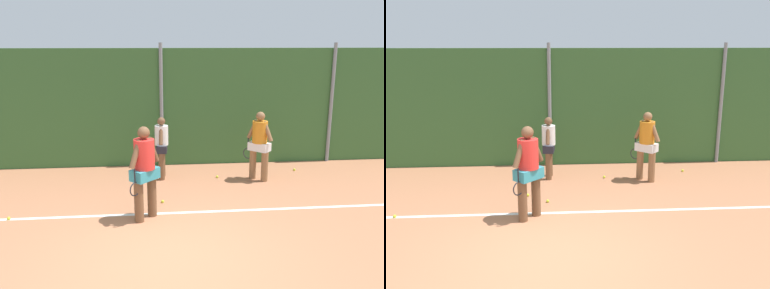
% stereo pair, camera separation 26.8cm
% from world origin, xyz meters
% --- Properties ---
extents(ground_plane, '(26.31, 26.31, 0.00)m').
position_xyz_m(ground_plane, '(0.00, 1.58, 0.00)').
color(ground_plane, '#B2704C').
extents(hedge_fence_backdrop, '(17.10, 0.25, 3.32)m').
position_xyz_m(hedge_fence_backdrop, '(0.00, 5.40, 1.66)').
color(hedge_fence_backdrop, '#386633').
rests_on(hedge_fence_backdrop, ground_plane).
extents(fence_post_center, '(0.10, 0.10, 3.47)m').
position_xyz_m(fence_post_center, '(0.00, 5.22, 1.73)').
color(fence_post_center, gray).
rests_on(fence_post_center, ground_plane).
extents(fence_post_right, '(0.10, 0.10, 3.47)m').
position_xyz_m(fence_post_right, '(4.93, 5.22, 1.73)').
color(fence_post_right, gray).
rests_on(fence_post_right, ground_plane).
extents(court_baseline_paint, '(12.50, 0.10, 0.01)m').
position_xyz_m(court_baseline_paint, '(0.00, 1.77, 0.00)').
color(court_baseline_paint, white).
rests_on(court_baseline_paint, ground_plane).
extents(player_foreground_near, '(0.62, 0.69, 1.91)m').
position_xyz_m(player_foreground_near, '(-0.44, 1.55, 1.07)').
color(player_foreground_near, brown).
rests_on(player_foreground_near, ground_plane).
extents(player_midcourt, '(0.65, 0.58, 1.79)m').
position_xyz_m(player_midcourt, '(2.44, 3.72, 1.00)').
color(player_midcourt, '#8C603D').
rests_on(player_midcourt, ground_plane).
extents(player_backcourt_far, '(0.35, 0.68, 1.62)m').
position_xyz_m(player_backcourt_far, '(-0.04, 4.11, 0.91)').
color(player_backcourt_far, brown).
rests_on(player_backcourt_far, ground_plane).
extents(tennis_ball_0, '(0.07, 0.07, 0.07)m').
position_xyz_m(tennis_ball_0, '(1.40, 3.96, 0.03)').
color(tennis_ball_0, '#CCDB33').
rests_on(tennis_ball_0, ground_plane).
extents(tennis_ball_2, '(0.07, 0.07, 0.07)m').
position_xyz_m(tennis_ball_2, '(3.63, 4.35, 0.03)').
color(tennis_ball_2, '#CCDB33').
rests_on(tennis_ball_2, ground_plane).
extents(tennis_ball_3, '(0.07, 0.07, 0.07)m').
position_xyz_m(tennis_ball_3, '(-0.54, 2.77, 0.03)').
color(tennis_ball_3, '#CCDB33').
rests_on(tennis_ball_3, ground_plane).
extents(tennis_ball_4, '(0.07, 0.07, 0.07)m').
position_xyz_m(tennis_ball_4, '(-3.19, 1.75, 0.03)').
color(tennis_ball_4, '#CCDB33').
rests_on(tennis_ball_4, ground_plane).
extents(tennis_ball_5, '(0.07, 0.07, 0.07)m').
position_xyz_m(tennis_ball_5, '(-0.08, 2.36, 0.03)').
color(tennis_ball_5, '#CCDB33').
rests_on(tennis_ball_5, ground_plane).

